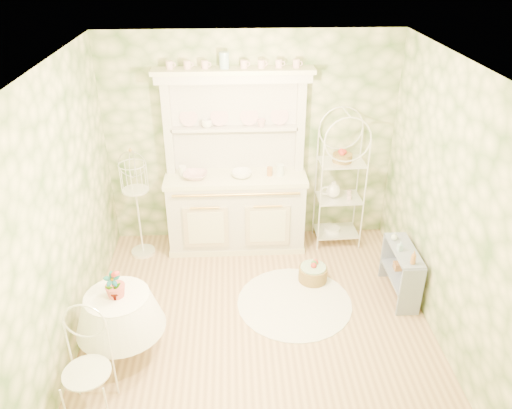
{
  "coord_description": "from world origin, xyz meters",
  "views": [
    {
      "loc": [
        -0.23,
        -4.06,
        3.64
      ],
      "look_at": [
        0.0,
        0.5,
        1.15
      ],
      "focal_mm": 35.0,
      "sensor_mm": 36.0,
      "label": 1
    }
  ],
  "objects_px": {
    "side_shelf": "(401,271)",
    "cafe_chair": "(87,372)",
    "floor_basket": "(313,272)",
    "kitchen_dresser": "(235,165)",
    "round_table": "(122,325)",
    "birdcage_stand": "(137,202)",
    "bakers_rack": "(340,181)"
  },
  "relations": [
    {
      "from": "side_shelf",
      "to": "cafe_chair",
      "type": "bearing_deg",
      "value": -148.79
    },
    {
      "from": "bakers_rack",
      "to": "birdcage_stand",
      "type": "bearing_deg",
      "value": -178.33
    },
    {
      "from": "kitchen_dresser",
      "to": "floor_basket",
      "type": "xyz_separation_m",
      "value": [
        0.88,
        -0.83,
        -1.03
      ]
    },
    {
      "from": "bakers_rack",
      "to": "side_shelf",
      "type": "xyz_separation_m",
      "value": [
        0.5,
        -1.16,
        -0.57
      ]
    },
    {
      "from": "round_table",
      "to": "bakers_rack",
      "type": "bearing_deg",
      "value": 38.22
    },
    {
      "from": "side_shelf",
      "to": "round_table",
      "type": "relative_size",
      "value": 1.04
    },
    {
      "from": "round_table",
      "to": "birdcage_stand",
      "type": "height_order",
      "value": "birdcage_stand"
    },
    {
      "from": "cafe_chair",
      "to": "bakers_rack",
      "type": "bearing_deg",
      "value": 48.7
    },
    {
      "from": "side_shelf",
      "to": "cafe_chair",
      "type": "height_order",
      "value": "cafe_chair"
    },
    {
      "from": "kitchen_dresser",
      "to": "cafe_chair",
      "type": "height_order",
      "value": "kitchen_dresser"
    },
    {
      "from": "bakers_rack",
      "to": "floor_basket",
      "type": "height_order",
      "value": "bakers_rack"
    },
    {
      "from": "kitchen_dresser",
      "to": "floor_basket",
      "type": "distance_m",
      "value": 1.59
    },
    {
      "from": "side_shelf",
      "to": "floor_basket",
      "type": "relative_size",
      "value": 2.06
    },
    {
      "from": "kitchen_dresser",
      "to": "round_table",
      "type": "bearing_deg",
      "value": -120.62
    },
    {
      "from": "round_table",
      "to": "floor_basket",
      "type": "distance_m",
      "value": 2.29
    },
    {
      "from": "side_shelf",
      "to": "kitchen_dresser",
      "type": "bearing_deg",
      "value": 154.35
    },
    {
      "from": "side_shelf",
      "to": "floor_basket",
      "type": "bearing_deg",
      "value": 168.19
    },
    {
      "from": "bakers_rack",
      "to": "cafe_chair",
      "type": "height_order",
      "value": "bakers_rack"
    },
    {
      "from": "cafe_chair",
      "to": "floor_basket",
      "type": "xyz_separation_m",
      "value": [
        2.16,
        1.73,
        -0.33
      ]
    },
    {
      "from": "bakers_rack",
      "to": "birdcage_stand",
      "type": "relative_size",
      "value": 1.2
    },
    {
      "from": "bakers_rack",
      "to": "birdcage_stand",
      "type": "distance_m",
      "value": 2.54
    },
    {
      "from": "kitchen_dresser",
      "to": "floor_basket",
      "type": "relative_size",
      "value": 6.31
    },
    {
      "from": "kitchen_dresser",
      "to": "side_shelf",
      "type": "height_order",
      "value": "kitchen_dresser"
    },
    {
      "from": "side_shelf",
      "to": "round_table",
      "type": "height_order",
      "value": "round_table"
    },
    {
      "from": "birdcage_stand",
      "to": "cafe_chair",
      "type": "bearing_deg",
      "value": -91.48
    },
    {
      "from": "kitchen_dresser",
      "to": "floor_basket",
      "type": "bearing_deg",
      "value": -43.3
    },
    {
      "from": "birdcage_stand",
      "to": "bakers_rack",
      "type": "bearing_deg",
      "value": 3.61
    },
    {
      "from": "floor_basket",
      "to": "bakers_rack",
      "type": "bearing_deg",
      "value": 63.01
    },
    {
      "from": "floor_basket",
      "to": "kitchen_dresser",
      "type": "bearing_deg",
      "value": 136.7
    },
    {
      "from": "cafe_chair",
      "to": "floor_basket",
      "type": "bearing_deg",
      "value": 42.53
    },
    {
      "from": "cafe_chair",
      "to": "birdcage_stand",
      "type": "distance_m",
      "value": 2.44
    },
    {
      "from": "round_table",
      "to": "cafe_chair",
      "type": "bearing_deg",
      "value": -102.92
    }
  ]
}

